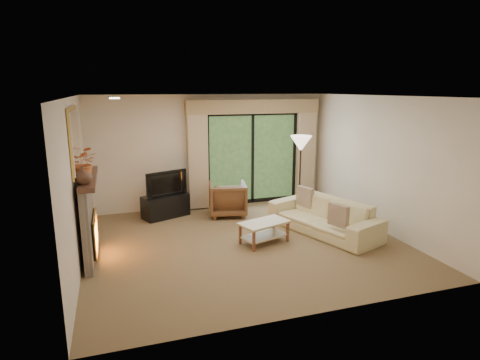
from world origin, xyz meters
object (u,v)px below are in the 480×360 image
object	(u,v)px
media_console	(166,206)
sofa	(323,216)
coffee_table	(264,232)
armchair	(228,199)

from	to	relation	value
media_console	sofa	size ratio (longest dim) A/B	0.44
media_console	sofa	xyz separation A→B (m)	(2.77, -1.90, 0.08)
sofa	coffee_table	xyz separation A→B (m)	(-1.28, -0.16, -0.13)
armchair	coffee_table	size ratio (longest dim) A/B	0.91
armchair	coffee_table	distance (m)	1.79
sofa	coffee_table	bearing A→B (deg)	-102.76
sofa	coffee_table	size ratio (longest dim) A/B	2.53
media_console	sofa	world-z (taller)	sofa
media_console	armchair	world-z (taller)	armchair
armchair	sofa	bearing A→B (deg)	143.57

